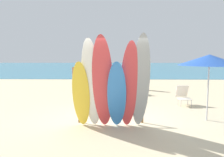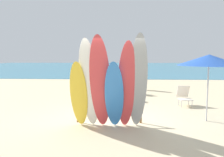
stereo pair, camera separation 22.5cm
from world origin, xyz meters
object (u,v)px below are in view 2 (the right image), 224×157
beachgoer_midbeach (108,79)px  beach_umbrella (209,60)px  surfboard_blue_3 (114,96)px  beachgoer_strolling (123,77)px  beachgoer_photographing (138,75)px  surfboard_rack (109,105)px  beach_chair_red (184,95)px  surfboard_grey_5 (138,83)px  surfboard_white_1 (89,85)px  distant_boat (114,71)px  surfboard_yellow_0 (79,95)px  beachgoer_near_rack (79,77)px  surfboard_red_2 (100,84)px  surfboard_red_4 (126,86)px

beachgoer_midbeach → beach_umbrella: bearing=-60.0°
surfboard_blue_3 → beachgoer_strolling: (0.25, 6.12, -0.12)m
surfboard_blue_3 → beachgoer_photographing: bearing=81.8°
surfboard_rack → beach_chair_red: (2.96, 2.44, -0.13)m
surfboard_rack → surfboard_grey_5: bearing=-39.1°
surfboard_white_1 → beach_umbrella: 3.76m
beachgoer_midbeach → distant_boat: (-0.23, 15.78, -0.74)m
beach_chair_red → distant_boat: (-3.49, 17.26, -0.27)m
surfboard_white_1 → beachgoer_strolling: size_ratio=1.79×
beachgoer_photographing → distant_boat: size_ratio=0.34×
surfboard_rack → beachgoer_strolling: (0.44, 5.44, 0.29)m
surfboard_white_1 → beachgoer_midbeach: size_ratio=1.68×
surfboard_yellow_0 → distant_boat: size_ratio=0.44×
surfboard_rack → surfboard_white_1: surfboard_white_1 is taller
surfboard_blue_3 → beachgoer_near_rack: 5.27m
surfboard_blue_3 → distant_boat: size_ratio=0.46×
surfboard_red_2 → surfboard_blue_3: 0.51m
beachgoer_strolling → beachgoer_midbeach: beachgoer_midbeach is taller
surfboard_red_2 → beachgoer_midbeach: 4.63m
surfboard_rack → surfboard_grey_5: 1.31m
surfboard_red_4 → beachgoer_strolling: bearing=86.0°
surfboard_blue_3 → beachgoer_strolling: size_ratio=1.41×
surfboard_rack → beach_chair_red: bearing=39.6°
surfboard_grey_5 → beachgoer_photographing: 7.34m
surfboard_blue_3 → surfboard_red_4: (0.34, 0.01, 0.26)m
beach_chair_red → surfboard_yellow_0: bearing=-144.4°
surfboard_red_4 → beachgoer_near_rack: 5.40m
surfboard_white_1 → surfboard_grey_5: surfboard_grey_5 is taller
beachgoer_photographing → surfboard_grey_5: bearing=135.9°
distant_boat → beachgoer_near_rack: bearing=-94.5°
surfboard_white_1 → surfboard_grey_5: size_ratio=0.95×
surfboard_yellow_0 → beach_umbrella: bearing=12.5°
surfboard_red_4 → beachgoer_photographing: size_ratio=1.67×
beachgoer_near_rack → beach_umbrella: beach_umbrella is taller
beachgoer_near_rack → beach_chair_red: bearing=-68.4°
surfboard_rack → beachgoer_near_rack: bearing=112.5°
surfboard_blue_3 → surfboard_rack: bearing=106.0°
surfboard_rack → beach_umbrella: bearing=5.5°
beachgoer_strolling → beachgoer_near_rack: (-2.19, -1.22, 0.15)m
surfboard_rack → beachgoer_photographing: beachgoer_photographing is taller
surfboard_white_1 → beach_chair_red: 4.71m
beachgoer_strolling → surfboard_red_2: bearing=-1.2°
surfboard_white_1 → surfboard_red_4: size_ratio=1.03×
surfboard_white_1 → beachgoer_near_rack: (-1.24, 4.85, -0.26)m
beachgoer_near_rack → beachgoer_midbeach: bearing=-59.4°
beach_umbrella → surfboard_rack: bearing=-174.5°
surfboard_red_4 → distant_boat: 20.44m
surfboard_yellow_0 → beach_umbrella: (3.89, 0.85, 0.96)m
surfboard_blue_3 → beachgoer_strolling: bearing=88.7°
beach_chair_red → beach_umbrella: 2.62m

